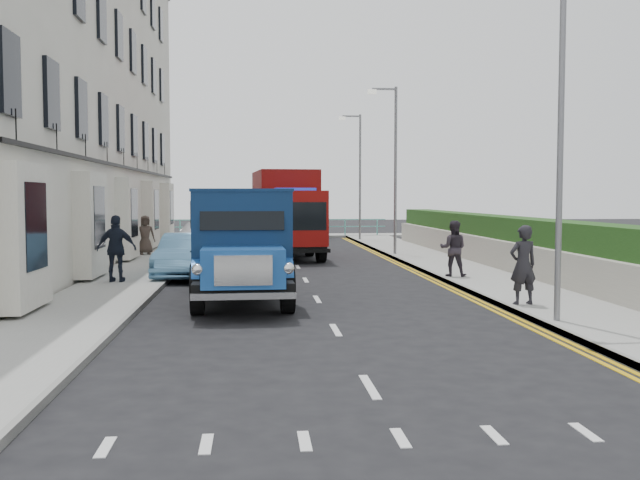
{
  "coord_description": "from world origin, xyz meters",
  "views": [
    {
      "loc": [
        -1.49,
        -15.15,
        2.52
      ],
      "look_at": [
        0.15,
        2.84,
        1.4
      ],
      "focal_mm": 40.0,
      "sensor_mm": 36.0,
      "label": 1
    }
  ],
  "objects": [
    {
      "name": "lamp_far",
      "position": [
        4.18,
        24.0,
        4.0
      ],
      "size": [
        1.23,
        0.18,
        7.0
      ],
      "color": "slate",
      "rests_on": "ground"
    },
    {
      "name": "parked_car_mid",
      "position": [
        -3.6,
        7.0,
        0.68
      ],
      "size": [
        1.76,
        4.23,
        1.36
      ],
      "primitive_type": "imported",
      "rotation": [
        0.0,
        0.0,
        -0.08
      ],
      "color": "#5991BF",
      "rests_on": "ground"
    },
    {
      "name": "seafront_car_right",
      "position": [
        1.86,
        26.97,
        0.8
      ],
      "size": [
        2.53,
        4.92,
        1.6
      ],
      "primitive_type": "imported",
      "rotation": [
        0.0,
        0.0,
        -0.14
      ],
      "color": "#B2B2B7",
      "rests_on": "ground"
    },
    {
      "name": "pedestrian_west_near",
      "position": [
        -5.35,
        5.07,
        1.05
      ],
      "size": [
        1.13,
        0.54,
        1.87
      ],
      "primitive_type": "imported",
      "rotation": [
        0.0,
        0.0,
        3.06
      ],
      "color": "black",
      "rests_on": "pavement_west"
    },
    {
      "name": "pedestrian_east_near",
      "position": [
        4.4,
        0.04,
        1.0
      ],
      "size": [
        0.7,
        0.52,
        1.76
      ],
      "primitive_type": "imported",
      "rotation": [
        0.0,
        0.0,
        3.3
      ],
      "color": "black",
      "rests_on": "pavement_east"
    },
    {
      "name": "promenade",
      "position": [
        0.0,
        29.0,
        0.06
      ],
      "size": [
        30.0,
        2.5,
        0.12
      ],
      "primitive_type": "cube",
      "color": "gray",
      "rests_on": "ground"
    },
    {
      "name": "pavement_east",
      "position": [
        5.3,
        9.0,
        0.06
      ],
      "size": [
        2.6,
        38.0,
        0.12
      ],
      "primitive_type": "cube",
      "color": "gray",
      "rests_on": "ground"
    },
    {
      "name": "lamp_near",
      "position": [
        4.18,
        -2.0,
        4.0
      ],
      "size": [
        1.23,
        0.18,
        7.0
      ],
      "color": "slate",
      "rests_on": "ground"
    },
    {
      "name": "garden_east",
      "position": [
        7.21,
        9.0,
        0.9
      ],
      "size": [
        1.45,
        28.0,
        1.75
      ],
      "color": "#B2AD9E",
      "rests_on": "ground"
    },
    {
      "name": "seafront_car_left",
      "position": [
        -2.57,
        21.38,
        0.8
      ],
      "size": [
        4.61,
        6.35,
        1.61
      ],
      "primitive_type": "imported",
      "rotation": [
        0.0,
        0.0,
        3.52
      ],
      "color": "black",
      "rests_on": "ground"
    },
    {
      "name": "sea_plane",
      "position": [
        0.0,
        60.0,
        0.0
      ],
      "size": [
        120.0,
        120.0,
        0.0
      ],
      "primitive_type": "plane",
      "color": "#505D6D",
      "rests_on": "ground"
    },
    {
      "name": "ground",
      "position": [
        0.0,
        0.0,
        0.0
      ],
      "size": [
        120.0,
        120.0,
        0.0
      ],
      "primitive_type": "plane",
      "color": "black",
      "rests_on": "ground"
    },
    {
      "name": "pedestrian_east_far",
      "position": [
        4.4,
        5.61,
        0.95
      ],
      "size": [
        0.97,
        0.86,
        1.67
      ],
      "primitive_type": "imported",
      "rotation": [
        0.0,
        0.0,
        2.8
      ],
      "color": "#2D272F",
      "rests_on": "pavement_east"
    },
    {
      "name": "parked_car_rear",
      "position": [
        -3.6,
        13.49,
        0.76
      ],
      "size": [
        2.75,
        5.44,
        1.51
      ],
      "primitive_type": "imported",
      "rotation": [
        0.0,
        0.0,
        -0.12
      ],
      "color": "silver",
      "rests_on": "ground"
    },
    {
      "name": "pedestrian_west_far",
      "position": [
        -6.0,
        14.57,
        0.92
      ],
      "size": [
        0.89,
        0.7,
        1.6
      ],
      "primitive_type": "imported",
      "rotation": [
        0.0,
        0.0,
        0.28
      ],
      "color": "#40352E",
      "rests_on": "pavement_west"
    },
    {
      "name": "bedford_lorry",
      "position": [
        -1.79,
        0.94,
        1.21
      ],
      "size": [
        2.38,
        5.64,
        2.63
      ],
      "rotation": [
        0.0,
        0.0,
        0.03
      ],
      "color": "black",
      "rests_on": "ground"
    },
    {
      "name": "seafront_railing",
      "position": [
        0.0,
        28.2,
        0.58
      ],
      "size": [
        13.0,
        0.08,
        1.11
      ],
      "color": "#59B2A5",
      "rests_on": "ground"
    },
    {
      "name": "terrace_west",
      "position": [
        -9.47,
        13.0,
        7.17
      ],
      "size": [
        6.31,
        30.2,
        14.25
      ],
      "color": "silver",
      "rests_on": "ground"
    },
    {
      "name": "lamp_mid",
      "position": [
        4.18,
        14.0,
        4.0
      ],
      "size": [
        1.23,
        0.18,
        7.0
      ],
      "color": "slate",
      "rests_on": "ground"
    },
    {
      "name": "pavement_west",
      "position": [
        -5.2,
        9.0,
        0.06
      ],
      "size": [
        2.4,
        38.0,
        0.12
      ],
      "primitive_type": "cube",
      "color": "gray",
      "rests_on": "ground"
    },
    {
      "name": "parked_car_front",
      "position": [
        -2.6,
        6.13,
        0.68
      ],
      "size": [
        1.82,
        4.09,
        1.37
      ],
      "primitive_type": "imported",
      "rotation": [
        0.0,
        0.0,
        0.05
      ],
      "color": "black",
      "rests_on": "ground"
    },
    {
      "name": "red_lorry",
      "position": [
        -0.21,
        14.28,
        1.9
      ],
      "size": [
        2.82,
        6.96,
        3.56
      ],
      "rotation": [
        0.0,
        0.0,
        0.08
      ],
      "color": "black",
      "rests_on": "ground"
    }
  ]
}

